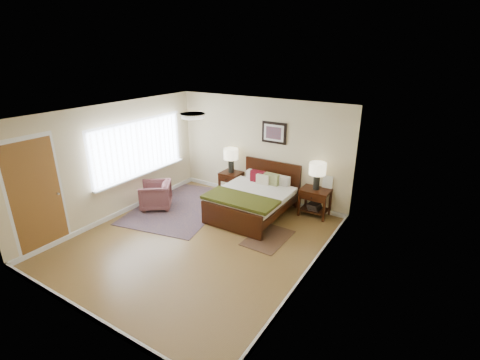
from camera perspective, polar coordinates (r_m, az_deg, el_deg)
The scene contains 18 objects.
floor at distance 7.00m, azimuth -6.79°, elevation -9.81°, with size 5.00×5.00×0.00m, color brown.
back_wall at distance 8.44m, azimuth 3.45°, elevation 4.95°, with size 4.50×0.04×2.50m, color beige.
front_wall at distance 4.98m, azimuth -25.79°, elevation -9.00°, with size 4.50×0.04×2.50m, color beige.
left_wall at distance 8.01m, azimuth -19.92°, elevation 2.85°, with size 0.04×5.00×2.50m, color beige.
right_wall at distance 5.43m, azimuth 11.66°, elevation -4.73°, with size 0.04×5.00×2.50m, color beige.
ceiling at distance 6.13m, azimuth -7.79°, elevation 10.76°, with size 4.50×5.00×0.02m, color white.
window at distance 8.36m, azimuth -16.10°, elevation 4.92°, with size 0.11×2.72×1.32m.
door at distance 7.18m, azimuth -30.43°, elevation -2.40°, with size 0.06×1.00×2.18m.
ceil_fixture at distance 6.13m, azimuth -7.78°, elevation 10.44°, with size 0.44×0.44×0.08m.
bed at distance 7.77m, azimuth 2.28°, elevation -2.54°, with size 1.58×1.90×1.02m.
wall_art at distance 8.14m, azimuth 5.59°, elevation 7.72°, with size 0.62×0.05×0.50m.
nightstand_left at distance 8.82m, azimuth -1.54°, elevation 0.48°, with size 0.51×0.46×0.61m.
nightstand_right at distance 7.94m, azimuth 12.17°, elevation -3.18°, with size 0.64×0.48×0.63m.
lamp_left at distance 8.66m, azimuth -1.50°, elevation 3.98°, with size 0.36×0.36×0.61m.
lamp_right at distance 7.71m, azimuth 12.59°, elevation 1.49°, with size 0.36×0.36×0.61m.
armchair at distance 8.41m, azimuth -13.69°, elevation -2.43°, with size 0.67×0.69×0.63m, color brown.
rug_persian at distance 8.46m, azimuth -9.79°, elevation -4.29°, with size 1.89×2.67×0.01m, color #0B1539.
rug_navy at distance 7.05m, azimuth 4.63°, elevation -9.45°, with size 0.72×1.08×0.01m, color black.
Camera 1 is at (3.86, -4.65, 3.55)m, focal length 26.00 mm.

